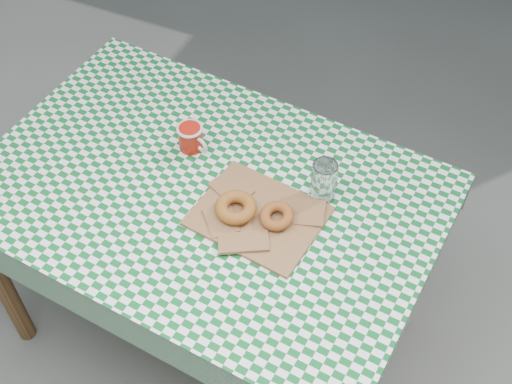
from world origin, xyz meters
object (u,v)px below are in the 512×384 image
table (211,267)px  coffee_mug (191,137)px  paper_bag (258,215)px  drinking_glass (324,181)px

table → coffee_mug: (-0.11, 0.14, 0.42)m
paper_bag → coffee_mug: (-0.29, 0.16, 0.03)m
paper_bag → drinking_glass: drinking_glass is taller
table → drinking_glass: size_ratio=10.05×
table → drinking_glass: bearing=26.3°
paper_bag → drinking_glass: size_ratio=2.63×
paper_bag → coffee_mug: size_ratio=2.32×
coffee_mug → paper_bag: bearing=-9.5°
drinking_glass → coffee_mug: bearing=177.6°
coffee_mug → drinking_glass: size_ratio=1.13×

